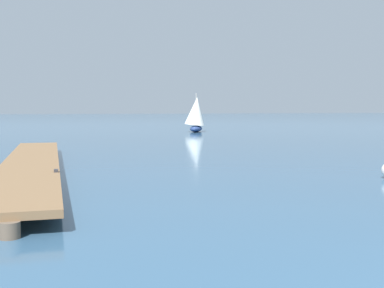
{
  "coord_description": "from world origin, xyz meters",
  "views": [
    {
      "loc": [
        -5.91,
        -2.35,
        2.22
      ],
      "look_at": [
        -2.37,
        8.42,
        1.4
      ],
      "focal_mm": 45.86,
      "sensor_mm": 36.0,
      "label": 1
    }
  ],
  "objects": [
    {
      "name": "floating_dock",
      "position": [
        -5.93,
        15.31,
        0.36
      ],
      "size": [
        2.54,
        18.03,
        0.53
      ],
      "color": "brown",
      "rests_on": "ground"
    },
    {
      "name": "distant_sailboat",
      "position": [
        8.93,
        41.65,
        1.63
      ],
      "size": [
        2.75,
        3.89,
        3.68
      ],
      "color": "navy",
      "rests_on": "ground"
    }
  ]
}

